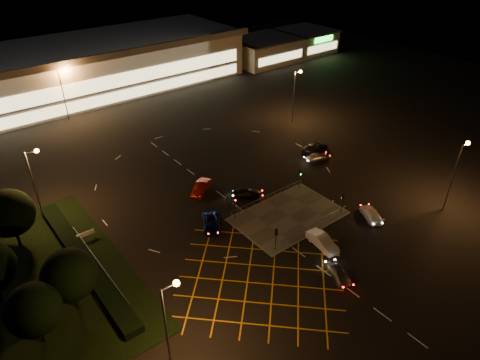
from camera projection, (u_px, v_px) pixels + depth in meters
ground at (267, 215)px, 57.86m from camera, size 180.00×180.00×0.00m
pedestrian_island at (288, 216)px, 57.55m from camera, size 14.00×9.00×0.12m
grass_verge at (41, 283)px, 47.13m from camera, size 18.00×30.00×0.08m
hedge at (84, 261)px, 49.52m from camera, size 2.00×26.00×1.00m
supermarket at (87, 67)px, 96.34m from camera, size 72.00×26.50×10.50m
retail_unit_a at (264, 50)px, 116.30m from camera, size 18.80×14.80×6.35m
retail_unit_b at (305, 41)px, 124.69m from camera, size 14.80×14.80×6.35m
streetlight_sw at (169, 316)px, 35.07m from camera, size 1.78×0.56×10.03m
streetlight_se at (457, 167)px, 55.79m from camera, size 1.78×0.56×10.03m
streetlight_nw at (35, 175)px, 54.01m from camera, size 1.78×0.56×10.03m
streetlight_ne at (296, 89)px, 80.56m from camera, size 1.78×0.56×10.03m
streetlight_far_left at (64, 87)px, 81.36m from camera, size 1.78×0.56×10.03m
streetlight_far_right at (226, 50)px, 103.70m from camera, size 1.78×0.56×10.03m
signal_sw at (276, 235)px, 50.52m from camera, size 0.28×0.30×3.15m
signal_se at (343, 199)px, 56.82m from camera, size 0.28×0.30×3.15m
signal_nw at (235, 204)px, 55.84m from camera, size 0.28×0.30×3.15m
signal_ne at (300, 175)px, 62.14m from camera, size 0.28×0.30×3.15m
tree_a at (33, 310)px, 38.48m from camera, size 5.04×5.04×6.86m
tree_c at (9, 213)px, 49.87m from camera, size 5.76×5.76×7.84m
tree_e at (69, 275)px, 41.75m from camera, size 5.40×5.40×7.35m
car_near_silver at (339, 273)px, 47.60m from camera, size 2.78×4.05×1.28m
car_queue_white at (323, 242)px, 51.98m from camera, size 2.25×4.85×1.54m
car_left_blue at (211, 223)px, 55.21m from camera, size 4.19×5.22×1.32m
car_far_dkgrey at (248, 193)px, 61.20m from camera, size 4.47×4.05×1.25m
car_right_silver at (317, 157)px, 70.44m from camera, size 3.99×2.48×1.27m
car_circ_red at (201, 188)px, 62.23m from camera, size 4.67×3.99×1.52m
car_east_grey at (315, 147)px, 73.02m from camera, size 5.60×3.27×1.47m
car_approach_white at (371, 214)px, 56.96m from camera, size 3.75×4.80×1.30m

